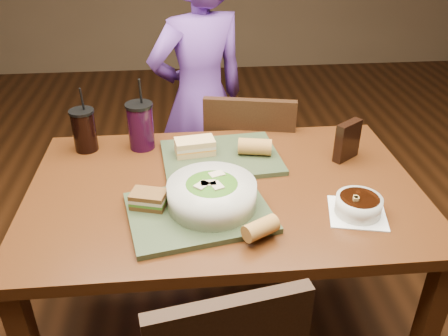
{
  "coord_description": "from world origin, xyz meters",
  "views": [
    {
      "loc": [
        -0.13,
        -1.33,
        1.6
      ],
      "look_at": [
        0.0,
        0.0,
        0.82
      ],
      "focal_mm": 38.0,
      "sensor_mm": 36.0,
      "label": 1
    }
  ],
  "objects_px": {
    "sandwich_far": "(195,146)",
    "baguette_near": "(261,228)",
    "cup_berry": "(141,126)",
    "chip_bag": "(347,141)",
    "salad_bowl": "(212,193)",
    "cup_cola": "(84,130)",
    "tray_near": "(199,212)",
    "sandwich_near": "(149,199)",
    "dining_table": "(224,208)",
    "tray_far": "(221,157)",
    "diner": "(200,100)",
    "chair_far": "(245,171)",
    "baguette_far": "(255,147)",
    "soup_bowl": "(358,205)"
  },
  "relations": [
    {
      "from": "sandwich_near",
      "to": "sandwich_far",
      "type": "distance_m",
      "value": 0.36
    },
    {
      "from": "soup_bowl",
      "to": "salad_bowl",
      "type": "bearing_deg",
      "value": 172.23
    },
    {
      "from": "sandwich_far",
      "to": "baguette_near",
      "type": "bearing_deg",
      "value": -72.12
    },
    {
      "from": "sandwich_far",
      "to": "baguette_near",
      "type": "relative_size",
      "value": 1.49
    },
    {
      "from": "tray_far",
      "to": "soup_bowl",
      "type": "xyz_separation_m",
      "value": [
        0.39,
        -0.38,
        0.02
      ]
    },
    {
      "from": "tray_far",
      "to": "salad_bowl",
      "type": "bearing_deg",
      "value": -99.91
    },
    {
      "from": "chair_far",
      "to": "soup_bowl",
      "type": "bearing_deg",
      "value": -71.22
    },
    {
      "from": "dining_table",
      "to": "tray_far",
      "type": "height_order",
      "value": "tray_far"
    },
    {
      "from": "tray_near",
      "to": "cup_cola",
      "type": "height_order",
      "value": "cup_cola"
    },
    {
      "from": "tray_near",
      "to": "chair_far",
      "type": "bearing_deg",
      "value": 70.75
    },
    {
      "from": "baguette_near",
      "to": "chip_bag",
      "type": "bearing_deg",
      "value": 48.78
    },
    {
      "from": "tray_far",
      "to": "sandwich_far",
      "type": "bearing_deg",
      "value": 166.54
    },
    {
      "from": "sandwich_near",
      "to": "chip_bag",
      "type": "distance_m",
      "value": 0.76
    },
    {
      "from": "soup_bowl",
      "to": "cup_berry",
      "type": "height_order",
      "value": "cup_berry"
    },
    {
      "from": "baguette_near",
      "to": "chip_bag",
      "type": "distance_m",
      "value": 0.59
    },
    {
      "from": "chip_bag",
      "to": "dining_table",
      "type": "bearing_deg",
      "value": 161.88
    },
    {
      "from": "chair_far",
      "to": "baguette_far",
      "type": "distance_m",
      "value": 0.46
    },
    {
      "from": "baguette_far",
      "to": "soup_bowl",
      "type": "bearing_deg",
      "value": -55.27
    },
    {
      "from": "dining_table",
      "to": "baguette_far",
      "type": "distance_m",
      "value": 0.26
    },
    {
      "from": "sandwich_far",
      "to": "baguette_near",
      "type": "distance_m",
      "value": 0.53
    },
    {
      "from": "baguette_near",
      "to": "cup_berry",
      "type": "distance_m",
      "value": 0.71
    },
    {
      "from": "tray_far",
      "to": "salad_bowl",
      "type": "distance_m",
      "value": 0.33
    },
    {
      "from": "salad_bowl",
      "to": "chip_bag",
      "type": "bearing_deg",
      "value": 28.96
    },
    {
      "from": "cup_cola",
      "to": "cup_berry",
      "type": "relative_size",
      "value": 0.9
    },
    {
      "from": "dining_table",
      "to": "cup_berry",
      "type": "bearing_deg",
      "value": 132.87
    },
    {
      "from": "chair_far",
      "to": "sandwich_far",
      "type": "relative_size",
      "value": 5.78
    },
    {
      "from": "dining_table",
      "to": "cup_cola",
      "type": "bearing_deg",
      "value": 148.0
    },
    {
      "from": "sandwich_far",
      "to": "baguette_far",
      "type": "relative_size",
      "value": 1.26
    },
    {
      "from": "salad_bowl",
      "to": "cup_cola",
      "type": "xyz_separation_m",
      "value": [
        -0.45,
        0.45,
        0.02
      ]
    },
    {
      "from": "diner",
      "to": "salad_bowl",
      "type": "height_order",
      "value": "diner"
    },
    {
      "from": "dining_table",
      "to": "cup_cola",
      "type": "height_order",
      "value": "cup_cola"
    },
    {
      "from": "tray_near",
      "to": "diner",
      "type": "bearing_deg",
      "value": 87.07
    },
    {
      "from": "diner",
      "to": "cup_berry",
      "type": "distance_m",
      "value": 0.63
    },
    {
      "from": "diner",
      "to": "chip_bag",
      "type": "height_order",
      "value": "diner"
    },
    {
      "from": "cup_berry",
      "to": "chip_bag",
      "type": "bearing_deg",
      "value": -11.98
    },
    {
      "from": "cup_cola",
      "to": "cup_berry",
      "type": "height_order",
      "value": "cup_berry"
    },
    {
      "from": "cup_cola",
      "to": "sandwich_far",
      "type": "bearing_deg",
      "value": -14.26
    },
    {
      "from": "tray_far",
      "to": "sandwich_far",
      "type": "distance_m",
      "value": 0.1
    },
    {
      "from": "chair_far",
      "to": "cup_cola",
      "type": "bearing_deg",
      "value": -161.52
    },
    {
      "from": "tray_far",
      "to": "baguette_near",
      "type": "relative_size",
      "value": 4.12
    },
    {
      "from": "chair_far",
      "to": "soup_bowl",
      "type": "distance_m",
      "value": 0.82
    },
    {
      "from": "chair_far",
      "to": "sandwich_near",
      "type": "relative_size",
      "value": 7.28
    },
    {
      "from": "baguette_near",
      "to": "diner",
      "type": "bearing_deg",
      "value": 95.52
    },
    {
      "from": "baguette_near",
      "to": "sandwich_near",
      "type": "bearing_deg",
      "value": 150.96
    },
    {
      "from": "salad_bowl",
      "to": "chip_bag",
      "type": "distance_m",
      "value": 0.59
    },
    {
      "from": "baguette_near",
      "to": "tray_near",
      "type": "bearing_deg",
      "value": 139.79
    },
    {
      "from": "tray_near",
      "to": "chip_bag",
      "type": "height_order",
      "value": "chip_bag"
    },
    {
      "from": "tray_near",
      "to": "sandwich_near",
      "type": "xyz_separation_m",
      "value": [
        -0.15,
        0.04,
        0.03
      ]
    },
    {
      "from": "salad_bowl",
      "to": "sandwich_far",
      "type": "height_order",
      "value": "salad_bowl"
    },
    {
      "from": "salad_bowl",
      "to": "baguette_near",
      "type": "bearing_deg",
      "value": -52.28
    }
  ]
}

